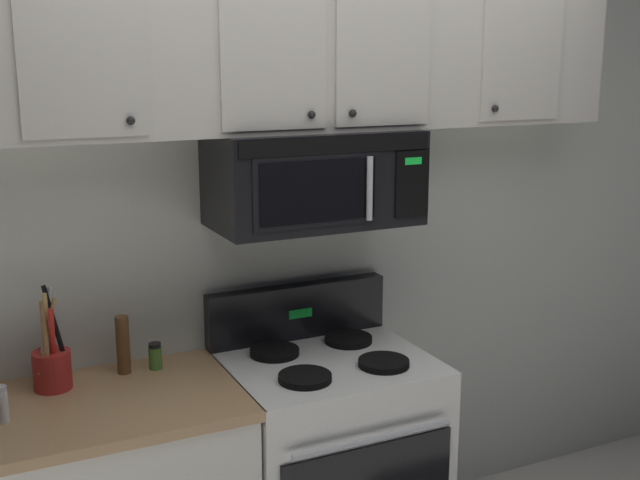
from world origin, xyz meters
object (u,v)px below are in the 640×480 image
(stove_range, at_px, (327,464))
(salt_shaker, at_px, (2,404))
(pepper_mill, at_px, (123,345))
(spice_jar, at_px, (155,356))
(over_range_microwave, at_px, (314,178))
(utensil_crock_red, at_px, (52,363))

(stove_range, relative_size, salt_shaker, 9.39)
(pepper_mill, relative_size, spice_jar, 2.17)
(stove_range, relative_size, spice_jar, 11.38)
(over_range_microwave, xyz_separation_m, spice_jar, (-0.61, 0.08, -0.63))
(pepper_mill, bearing_deg, spice_jar, -5.27)
(over_range_microwave, distance_m, spice_jar, 0.87)
(spice_jar, bearing_deg, utensil_crock_red, -176.08)
(salt_shaker, xyz_separation_m, spice_jar, (0.54, 0.23, -0.01))
(salt_shaker, height_order, spice_jar, salt_shaker)
(spice_jar, bearing_deg, pepper_mill, 174.73)
(stove_range, relative_size, utensil_crock_red, 3.08)
(stove_range, xyz_separation_m, utensil_crock_red, (-0.97, 0.17, 0.53))
(over_range_microwave, bearing_deg, spice_jar, 172.54)
(salt_shaker, height_order, pepper_mill, pepper_mill)
(pepper_mill, bearing_deg, stove_range, -16.03)
(stove_range, xyz_separation_m, salt_shaker, (-1.14, -0.03, 0.49))
(salt_shaker, bearing_deg, pepper_mill, 28.92)
(utensil_crock_red, height_order, pepper_mill, utensil_crock_red)
(utensil_crock_red, bearing_deg, salt_shaker, -131.19)
(salt_shaker, bearing_deg, spice_jar, 22.73)
(spice_jar, bearing_deg, salt_shaker, -157.27)
(salt_shaker, xyz_separation_m, pepper_mill, (0.43, 0.24, 0.05))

